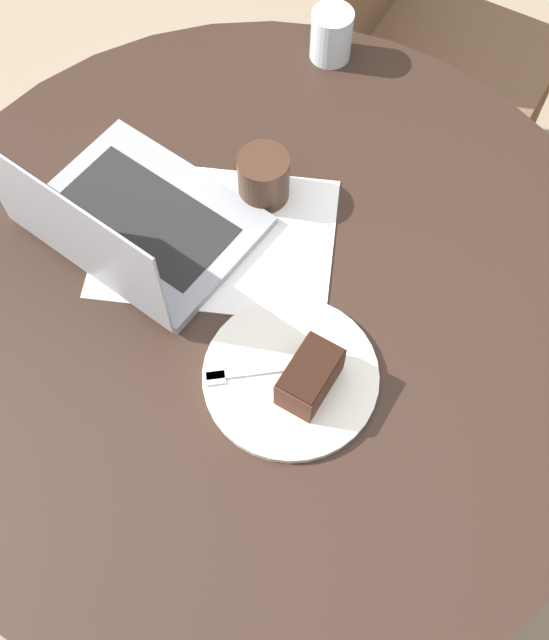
{
  "coord_description": "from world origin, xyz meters",
  "views": [
    {
      "loc": [
        -0.04,
        0.54,
        1.67
      ],
      "look_at": [
        -0.02,
        0.07,
        0.74
      ],
      "focal_mm": 42.0,
      "sensor_mm": 36.0,
      "label": 1
    }
  ],
  "objects_px": {
    "plate": "(291,376)",
    "coffee_glass": "(262,178)",
    "laptop": "(130,223)",
    "chair": "(426,43)"
  },
  "relations": [
    {
      "from": "plate",
      "to": "coffee_glass",
      "type": "xyz_separation_m",
      "value": [
        0.05,
        -0.31,
        0.04
      ]
    },
    {
      "from": "coffee_glass",
      "to": "laptop",
      "type": "bearing_deg",
      "value": 23.34
    },
    {
      "from": "plate",
      "to": "laptop",
      "type": "relative_size",
      "value": 0.6
    },
    {
      "from": "plate",
      "to": "laptop",
      "type": "height_order",
      "value": "laptop"
    },
    {
      "from": "chair",
      "to": "coffee_glass",
      "type": "relative_size",
      "value": 10.49
    },
    {
      "from": "coffee_glass",
      "to": "laptop",
      "type": "distance_m",
      "value": 0.21
    },
    {
      "from": "chair",
      "to": "laptop",
      "type": "height_order",
      "value": "laptop"
    },
    {
      "from": "laptop",
      "to": "coffee_glass",
      "type": "bearing_deg",
      "value": 58.46
    },
    {
      "from": "plate",
      "to": "laptop",
      "type": "distance_m",
      "value": 0.34
    },
    {
      "from": "chair",
      "to": "coffee_glass",
      "type": "xyz_separation_m",
      "value": [
        0.34,
        0.6,
        0.28
      ]
    }
  ]
}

